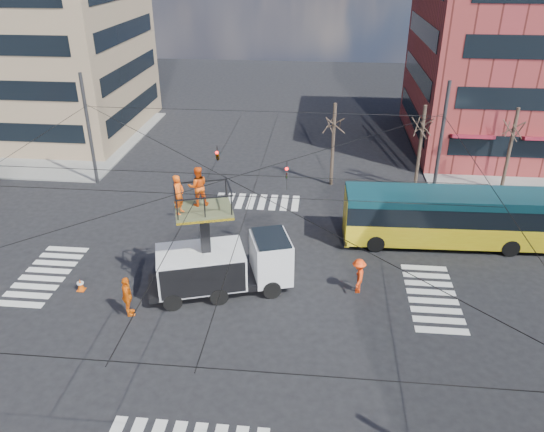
{
  "coord_description": "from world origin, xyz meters",
  "views": [
    {
      "loc": [
        4.25,
        -22.21,
        15.41
      ],
      "look_at": [
        1.84,
        1.96,
        3.07
      ],
      "focal_mm": 35.0,
      "sensor_mm": 36.0,
      "label": 1
    }
  ],
  "objects_px": {
    "utility_truck": "(222,253)",
    "flagger": "(358,276)",
    "worker_ground": "(127,297)",
    "traffic_cone": "(80,285)",
    "city_bus": "(446,217)"
  },
  "relations": [
    {
      "from": "flagger",
      "to": "utility_truck",
      "type": "bearing_deg",
      "value": -81.56
    },
    {
      "from": "city_bus",
      "to": "flagger",
      "type": "bearing_deg",
      "value": -135.41
    },
    {
      "from": "flagger",
      "to": "traffic_cone",
      "type": "bearing_deg",
      "value": -80.32
    },
    {
      "from": "worker_ground",
      "to": "flagger",
      "type": "height_order",
      "value": "worker_ground"
    },
    {
      "from": "utility_truck",
      "to": "city_bus",
      "type": "xyz_separation_m",
      "value": [
        11.8,
        5.87,
        -0.39
      ]
    },
    {
      "from": "city_bus",
      "to": "worker_ground",
      "type": "bearing_deg",
      "value": -154.09
    },
    {
      "from": "utility_truck",
      "to": "traffic_cone",
      "type": "xyz_separation_m",
      "value": [
        -7.15,
        -0.8,
        -1.79
      ]
    },
    {
      "from": "worker_ground",
      "to": "flagger",
      "type": "xyz_separation_m",
      "value": [
        10.72,
        2.96,
        -0.09
      ]
    },
    {
      "from": "utility_truck",
      "to": "worker_ground",
      "type": "bearing_deg",
      "value": -165.9
    },
    {
      "from": "traffic_cone",
      "to": "flagger",
      "type": "bearing_deg",
      "value": 5.2
    },
    {
      "from": "traffic_cone",
      "to": "flagger",
      "type": "height_order",
      "value": "flagger"
    },
    {
      "from": "traffic_cone",
      "to": "flagger",
      "type": "relative_size",
      "value": 0.35
    },
    {
      "from": "utility_truck",
      "to": "flagger",
      "type": "relative_size",
      "value": 3.99
    },
    {
      "from": "traffic_cone",
      "to": "worker_ground",
      "type": "xyz_separation_m",
      "value": [
        3.11,
        -1.7,
        0.7
      ]
    },
    {
      "from": "traffic_cone",
      "to": "worker_ground",
      "type": "height_order",
      "value": "worker_ground"
    }
  ]
}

